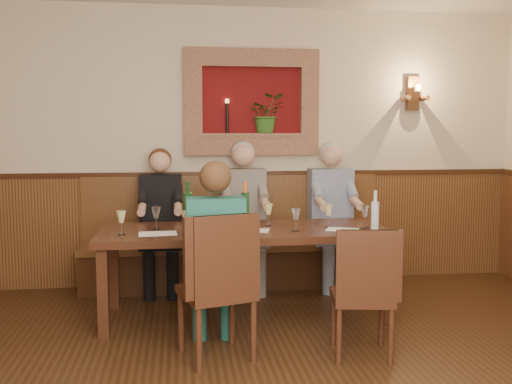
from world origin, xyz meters
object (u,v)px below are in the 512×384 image
water_bottle (375,216)px  person_bench_right (332,227)px  dining_table (245,237)px  chair_near_right (362,318)px  person_bench_mid (244,228)px  chair_near_left (217,316)px  bench (234,254)px  person_bench_left (161,233)px  person_chair_front (215,275)px  wine_bottle_green_a (245,209)px  spittoon_bucket (228,213)px  wine_bottle_green_b (188,209)px

water_bottle → person_bench_right: bearing=90.5°
dining_table → person_bench_right: bearing=40.4°
chair_near_right → dining_table: bearing=135.6°
person_bench_mid → water_bottle: (0.90, -1.21, 0.28)m
chair_near_left → person_bench_right: person_bench_right is taller
bench → person_bench_left: bearing=-171.7°
bench → person_chair_front: 1.76m
wine_bottle_green_a → water_bottle: size_ratio=1.12×
person_chair_front → spittoon_bucket: 0.88m
dining_table → chair_near_left: (-0.29, -0.88, -0.38)m
chair_near_left → water_bottle: 1.50m
spittoon_bucket → wine_bottle_green_a: (0.15, 0.04, 0.03)m
dining_table → wine_bottle_green_b: size_ratio=6.05×
person_bench_right → water_bottle: (0.01, -1.21, 0.28)m
spittoon_bucket → person_bench_mid: bearing=74.1°
spittoon_bucket → wine_bottle_green_b: 0.33m
person_bench_left → wine_bottle_green_a: 1.11m
bench → spittoon_bucket: 1.08m
water_bottle → person_chair_front: bearing=-162.5°
person_bench_left → person_chair_front: 1.67m
bench → wine_bottle_green_b: wine_bottle_green_b is taller
person_bench_mid → person_bench_left: bearing=179.8°
person_chair_front → wine_bottle_green_a: 0.96m
wine_bottle_green_b → dining_table: bearing=-5.8°
bench → person_bench_right: (0.98, -0.11, 0.28)m
bench → spittoon_bucket: bearing=-98.6°
wine_bottle_green_b → water_bottle: bearing=-16.0°
wine_bottle_green_b → water_bottle: 1.52m
person_bench_right → person_bench_mid: bearing=-180.0°
dining_table → water_bottle: water_bottle is taller
wine_bottle_green_b → chair_near_right: bearing=-40.8°
chair_near_left → chair_near_right: bearing=-21.9°
person_bench_left → person_bench_right: (1.70, -0.00, 0.03)m
person_bench_mid → person_bench_right: (0.89, 0.00, -0.00)m
chair_near_right → wine_bottle_green_a: size_ratio=2.37×
chair_near_left → person_bench_mid: person_bench_mid is taller
wine_bottle_green_a → water_bottle: wine_bottle_green_a is taller
water_bottle → chair_near_right: bearing=-116.2°
person_bench_mid → spittoon_bucket: size_ratio=5.50×
dining_table → chair_near_right: bearing=-54.0°
dining_table → wine_bottle_green_a: 0.24m
spittoon_bucket → water_bottle: 1.20m
chair_near_right → wine_bottle_green_a: 1.40m
person_bench_left → spittoon_bucket: bearing=-54.5°
chair_near_left → person_chair_front: size_ratio=0.75×
chair_near_left → spittoon_bucket: size_ratio=3.85×
person_bench_left → spittoon_bucket: size_ratio=5.25×
spittoon_bucket → chair_near_left: bearing=-99.8°
dining_table → person_bench_left: bearing=130.6°
dining_table → wine_bottle_green_a: (0.01, 0.07, 0.23)m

